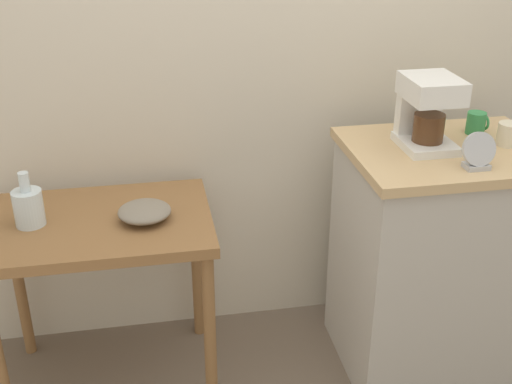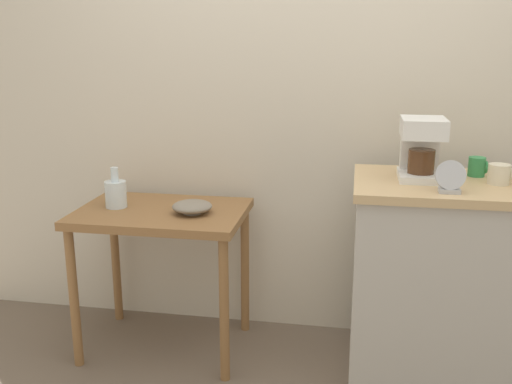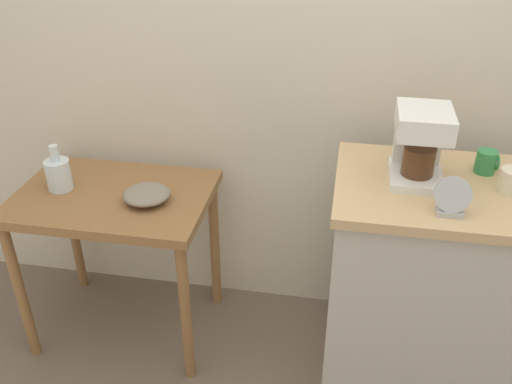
% 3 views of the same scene
% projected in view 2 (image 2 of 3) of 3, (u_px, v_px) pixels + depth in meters
% --- Properties ---
extents(ground_plane, '(8.00, 8.00, 0.00)m').
position_uv_depth(ground_plane, '(306.00, 362.00, 2.79)').
color(ground_plane, '#6B5B4C').
extents(back_wall, '(4.40, 0.10, 2.80)m').
position_uv_depth(back_wall, '(340.00, 63.00, 2.82)').
color(back_wall, beige).
rests_on(back_wall, ground_plane).
extents(wooden_table, '(0.80, 0.56, 0.73)m').
position_uv_depth(wooden_table, '(162.00, 230.00, 2.79)').
color(wooden_table, olive).
rests_on(wooden_table, ground_plane).
extents(kitchen_counter, '(0.74, 0.58, 0.94)m').
position_uv_depth(kitchen_counter, '(435.00, 285.00, 2.53)').
color(kitchen_counter, '#BCB7AD').
rests_on(kitchen_counter, ground_plane).
extents(bowl_stoneware, '(0.19, 0.19, 0.06)m').
position_uv_depth(bowl_stoneware, '(192.00, 207.00, 2.69)').
color(bowl_stoneware, gray).
rests_on(bowl_stoneware, wooden_table).
extents(glass_carafe_vase, '(0.10, 0.10, 0.20)m').
position_uv_depth(glass_carafe_vase, '(116.00, 193.00, 2.78)').
color(glass_carafe_vase, silver).
rests_on(glass_carafe_vase, wooden_table).
extents(coffee_maker, '(0.18, 0.22, 0.26)m').
position_uv_depth(coffee_maker, '(422.00, 146.00, 2.43)').
color(coffee_maker, white).
rests_on(coffee_maker, kitchen_counter).
extents(mug_tall_green, '(0.08, 0.07, 0.08)m').
position_uv_depth(mug_tall_green, '(477.00, 167.00, 2.49)').
color(mug_tall_green, '#338C4C').
rests_on(mug_tall_green, kitchen_counter).
extents(mug_small_cream, '(0.09, 0.09, 0.08)m').
position_uv_depth(mug_small_cream, '(499.00, 174.00, 2.36)').
color(mug_small_cream, beige).
rests_on(mug_small_cream, kitchen_counter).
extents(table_clock, '(0.11, 0.06, 0.13)m').
position_uv_depth(table_clock, '(450.00, 179.00, 2.22)').
color(table_clock, '#B2B5BA').
rests_on(table_clock, kitchen_counter).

